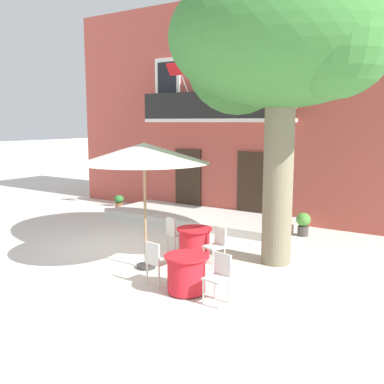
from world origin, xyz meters
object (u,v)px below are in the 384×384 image
at_px(cafe_chair_near_tree_0, 174,232).
at_px(cafe_chair_near_tree_1, 217,244).
at_px(plane_tree, 280,44).
at_px(cafe_chair_middle_0, 156,260).
at_px(ground_planter_right, 303,223).
at_px(cafe_table_middle, 186,273).
at_px(cafe_table_near_tree, 194,243).
at_px(ground_planter_left, 119,202).
at_px(cafe_chair_middle_1, 219,274).
at_px(cafe_umbrella, 144,153).

height_order(cafe_chair_near_tree_0, cafe_chair_near_tree_1, same).
height_order(plane_tree, cafe_chair_middle_0, plane_tree).
bearing_deg(cafe_chair_near_tree_0, ground_planter_right, 57.48).
bearing_deg(cafe_chair_near_tree_0, cafe_chair_near_tree_1, -14.16).
height_order(cafe_chair_near_tree_1, cafe_table_middle, cafe_chair_near_tree_1).
distance_m(cafe_table_near_tree, ground_planter_left, 6.61).
height_order(cafe_chair_near_tree_0, ground_planter_left, cafe_chair_near_tree_0).
relative_size(cafe_chair_near_tree_1, cafe_chair_middle_1, 1.00).
height_order(cafe_table_near_tree, cafe_chair_near_tree_1, cafe_chair_near_tree_1).
height_order(cafe_table_near_tree, cafe_table_middle, same).
bearing_deg(cafe_umbrella, cafe_table_near_tree, 65.60).
bearing_deg(cafe_table_near_tree, cafe_chair_near_tree_1, -14.23).
bearing_deg(ground_planter_left, cafe_chair_middle_1, -36.11).
height_order(cafe_chair_middle_0, cafe_chair_middle_1, same).
bearing_deg(cafe_umbrella, cafe_chair_near_tree_1, 38.40).
bearing_deg(cafe_chair_middle_0, cafe_umbrella, 140.19).
relative_size(cafe_table_middle, ground_planter_left, 1.48).
distance_m(cafe_chair_middle_0, cafe_umbrella, 2.36).
bearing_deg(cafe_umbrella, plane_tree, 42.22).
xyz_separation_m(cafe_chair_near_tree_0, cafe_table_middle, (1.80, -2.11, -0.14)).
xyz_separation_m(cafe_table_near_tree, cafe_table_middle, (1.07, -1.93, 0.00)).
height_order(cafe_chair_near_tree_1, cafe_chair_middle_0, same).
distance_m(cafe_table_near_tree, cafe_chair_near_tree_1, 0.77).
bearing_deg(ground_planter_left, plane_tree, -19.73).
bearing_deg(ground_planter_left, cafe_umbrella, -42.49).
relative_size(plane_tree, ground_planter_right, 9.81).
relative_size(cafe_chair_middle_0, cafe_chair_middle_1, 1.00).
height_order(cafe_chair_near_tree_0, ground_planter_right, cafe_chair_near_tree_0).
bearing_deg(cafe_table_near_tree, cafe_chair_middle_1, -47.23).
height_order(cafe_table_near_tree, cafe_umbrella, cafe_umbrella).
height_order(plane_tree, ground_planter_left, plane_tree).
distance_m(cafe_chair_middle_1, ground_planter_left, 9.22).
bearing_deg(cafe_table_middle, cafe_table_near_tree, 118.95).
distance_m(cafe_chair_near_tree_0, cafe_chair_middle_1, 3.34).
bearing_deg(cafe_chair_near_tree_0, cafe_chair_middle_0, -63.43).
bearing_deg(cafe_table_middle, cafe_chair_middle_1, -2.89).
distance_m(cafe_chair_near_tree_0, cafe_chair_middle_0, 2.34).
height_order(cafe_table_near_tree, cafe_chair_near_tree_0, cafe_chair_near_tree_0).
bearing_deg(cafe_table_near_tree, ground_planter_left, 148.38).
relative_size(cafe_chair_near_tree_1, cafe_table_middle, 1.05).
xyz_separation_m(plane_tree, cafe_chair_near_tree_0, (-2.43, -0.65, -4.47)).
relative_size(cafe_table_middle, cafe_chair_middle_1, 0.95).
bearing_deg(ground_planter_right, ground_planter_left, -178.96).
xyz_separation_m(cafe_chair_middle_1, ground_planter_left, (-7.45, 5.43, -0.20)).
height_order(ground_planter_left, ground_planter_right, ground_planter_right).
xyz_separation_m(cafe_chair_near_tree_1, ground_planter_right, (0.71, 3.78, -0.15)).
distance_m(cafe_chair_near_tree_1, cafe_chair_middle_0, 1.77).
relative_size(cafe_table_middle, ground_planter_right, 1.26).
bearing_deg(ground_planter_left, cafe_chair_middle_0, -42.12).
height_order(cafe_chair_middle_1, ground_planter_left, cafe_chair_middle_1).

